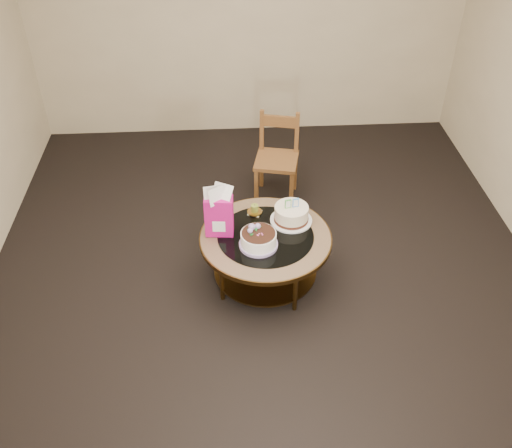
{
  "coord_description": "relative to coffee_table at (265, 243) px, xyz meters",
  "views": [
    {
      "loc": [
        -0.29,
        -3.34,
        3.24
      ],
      "look_at": [
        -0.07,
        0.02,
        0.56
      ],
      "focal_mm": 40.0,
      "sensor_mm": 36.0,
      "label": 1
    }
  ],
  "objects": [
    {
      "name": "pillar_candle",
      "position": [
        -0.07,
        0.28,
        0.11
      ],
      "size": [
        0.13,
        0.13,
        0.09
      ],
      "rotation": [
        0.0,
        0.0,
        -0.39
      ],
      "color": "#ECC261",
      "rests_on": "coffee_table"
    },
    {
      "name": "cream_cake",
      "position": [
        0.21,
        0.17,
        0.15
      ],
      "size": [
        0.33,
        0.33,
        0.21
      ],
      "rotation": [
        0.0,
        0.0,
        0.19
      ],
      "color": "white",
      "rests_on": "coffee_table"
    },
    {
      "name": "ground",
      "position": [
        -0.0,
        0.0,
        -0.38
      ],
      "size": [
        5.0,
        5.0,
        0.0
      ],
      "primitive_type": "plane",
      "color": "black",
      "rests_on": "ground"
    },
    {
      "name": "room_walls",
      "position": [
        -0.0,
        0.0,
        1.16
      ],
      "size": [
        4.52,
        5.02,
        2.61
      ],
      "color": "beige",
      "rests_on": "ground"
    },
    {
      "name": "coffee_table",
      "position": [
        0.0,
        0.0,
        0.0
      ],
      "size": [
        1.02,
        1.02,
        0.46
      ],
      "color": "brown",
      "rests_on": "ground"
    },
    {
      "name": "gift_bag",
      "position": [
        -0.35,
        0.06,
        0.29
      ],
      "size": [
        0.22,
        0.17,
        0.42
      ],
      "rotation": [
        0.0,
        0.0,
        -0.09
      ],
      "color": "#CC1381",
      "rests_on": "coffee_table"
    },
    {
      "name": "decorated_cake",
      "position": [
        -0.06,
        -0.11,
        0.14
      ],
      "size": [
        0.29,
        0.29,
        0.17
      ],
      "rotation": [
        0.0,
        0.0,
        -0.25
      ],
      "color": "#A78EC9",
      "rests_on": "coffee_table"
    },
    {
      "name": "dining_chair",
      "position": [
        0.2,
        1.17,
        0.04
      ],
      "size": [
        0.46,
        0.46,
        0.83
      ],
      "rotation": [
        0.0,
        0.0,
        -0.22
      ],
      "color": "brown",
      "rests_on": "ground"
    }
  ]
}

